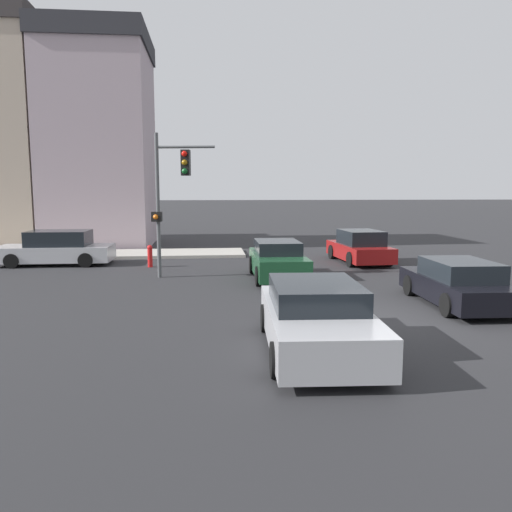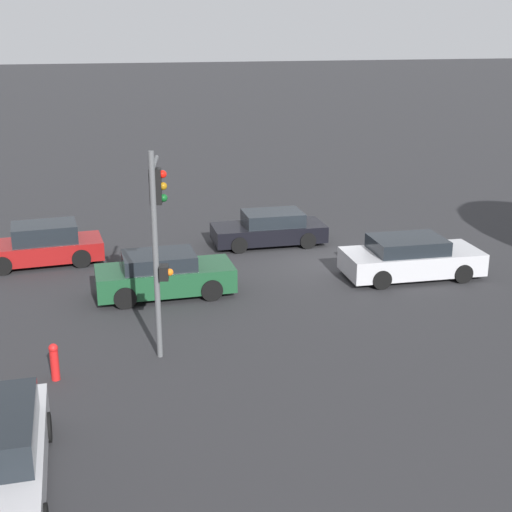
% 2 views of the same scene
% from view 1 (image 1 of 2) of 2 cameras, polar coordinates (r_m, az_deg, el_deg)
% --- Properties ---
extents(ground_plane, '(300.00, 300.00, 0.00)m').
position_cam_1_polar(ground_plane, '(12.94, 15.55, -6.92)').
color(ground_plane, '#28282B').
extents(traffic_signal, '(0.55, 2.29, 5.18)m').
position_cam_1_polar(traffic_signal, '(18.18, -9.70, 7.94)').
color(traffic_signal, '#515456').
rests_on(traffic_signal, ground_plane).
extents(crossing_car_0, '(4.25, 2.03, 1.43)m').
position_cam_1_polar(crossing_car_0, '(22.39, 11.76, 0.97)').
color(crossing_car_0, maroon).
rests_on(crossing_car_0, ground_plane).
extents(crossing_car_1, '(4.27, 1.98, 1.27)m').
position_cam_1_polar(crossing_car_1, '(14.87, 22.04, -2.94)').
color(crossing_car_1, black).
rests_on(crossing_car_1, ground_plane).
extents(crossing_car_2, '(4.18, 1.85, 1.36)m').
position_cam_1_polar(crossing_car_2, '(17.91, 2.49, -0.53)').
color(crossing_car_2, '#194728').
rests_on(crossing_car_2, ground_plane).
extents(crossing_car_3, '(4.59, 2.20, 1.35)m').
position_cam_1_polar(crossing_car_3, '(10.02, 6.89, -7.08)').
color(crossing_car_3, '#B7B7BC').
rests_on(crossing_car_3, ground_plane).
extents(parked_car_0, '(2.06, 4.76, 1.46)m').
position_cam_1_polar(parked_car_0, '(22.95, -21.84, 0.76)').
color(parked_car_0, '#B7B7BC').
rests_on(parked_car_0, ground_plane).
extents(fire_hydrant, '(0.22, 0.22, 0.92)m').
position_cam_1_polar(fire_hydrant, '(21.10, -12.02, 0.07)').
color(fire_hydrant, red).
rests_on(fire_hydrant, ground_plane).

